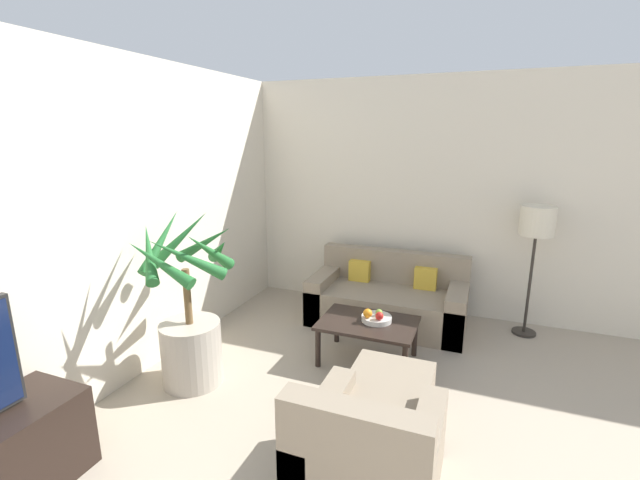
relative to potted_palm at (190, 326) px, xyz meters
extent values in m
cube|color=beige|center=(2.59, 2.34, 0.84)|extent=(7.81, 0.06, 2.70)
cube|color=beige|center=(-0.55, -0.95, 0.84)|extent=(0.06, 8.13, 2.70)
cylinder|color=#ADA393|center=(0.00, 0.00, -0.24)|extent=(0.50, 0.50, 0.54)
cylinder|color=brown|center=(0.00, 0.00, 0.26)|extent=(0.06, 0.06, 0.47)
cone|color=#23662D|center=(0.25, 0.00, 0.67)|extent=(0.10, 0.56, 0.43)
cone|color=#23662D|center=(0.19, 0.20, 0.63)|extent=(0.49, 0.49, 0.35)
cone|color=#23662D|center=(0.00, 0.27, 0.65)|extent=(0.58, 0.10, 0.39)
cone|color=#23662D|center=(-0.16, 0.16, 0.70)|extent=(0.44, 0.44, 0.48)
cone|color=#23662D|center=(-0.22, 0.00, 0.71)|extent=(0.10, 0.51, 0.50)
cone|color=#23662D|center=(-0.18, -0.18, 0.66)|extent=(0.47, 0.47, 0.42)
cone|color=#23662D|center=(0.00, -0.28, 0.63)|extent=(0.60, 0.10, 0.35)
cone|color=#23662D|center=(0.18, -0.18, 0.66)|extent=(0.48, 0.48, 0.41)
cube|color=gray|center=(1.28, 1.74, -0.32)|extent=(1.68, 0.81, 0.40)
cube|color=gray|center=(1.28, 2.07, 0.07)|extent=(1.68, 0.16, 0.37)
cube|color=gray|center=(0.54, 1.74, -0.26)|extent=(0.20, 0.81, 0.52)
cube|color=gray|center=(2.02, 1.74, -0.26)|extent=(0.20, 0.81, 0.52)
cube|color=gold|center=(0.90, 1.95, 0.00)|extent=(0.24, 0.12, 0.24)
cube|color=gold|center=(1.66, 1.95, 0.00)|extent=(0.24, 0.12, 0.24)
cylinder|color=#2D2823|center=(2.70, 2.03, -0.50)|extent=(0.24, 0.24, 0.03)
cylinder|color=#2D2823|center=(2.70, 2.03, 0.04)|extent=(0.03, 0.03, 1.05)
cylinder|color=beige|center=(2.70, 2.03, 0.71)|extent=(0.33, 0.33, 0.30)
cylinder|color=black|center=(0.90, 0.62, -0.33)|extent=(0.05, 0.05, 0.36)
cylinder|color=black|center=(1.69, 0.62, -0.33)|extent=(0.05, 0.05, 0.36)
cylinder|color=black|center=(0.90, 1.14, -0.33)|extent=(0.05, 0.05, 0.36)
cylinder|color=black|center=(1.69, 1.14, -0.33)|extent=(0.05, 0.05, 0.36)
cube|color=black|center=(1.29, 0.88, -0.13)|extent=(0.88, 0.61, 0.03)
cylinder|color=beige|center=(1.36, 0.92, -0.10)|extent=(0.28, 0.28, 0.05)
sphere|color=red|center=(1.40, 0.85, -0.03)|extent=(0.07, 0.07, 0.07)
sphere|color=olive|center=(1.38, 0.93, -0.04)|extent=(0.06, 0.06, 0.06)
sphere|color=orange|center=(1.29, 0.86, -0.03)|extent=(0.08, 0.08, 0.08)
cube|color=gray|center=(1.71, -0.59, -0.31)|extent=(0.77, 0.87, 0.41)
cube|color=gray|center=(1.71, -0.94, 0.10)|extent=(0.77, 0.16, 0.40)
cube|color=gray|center=(1.40, -0.59, -0.26)|extent=(0.16, 0.87, 0.51)
cube|color=gray|center=(2.01, -0.59, -0.26)|extent=(0.16, 0.87, 0.51)
cube|color=gray|center=(1.66, 0.20, -0.34)|extent=(0.60, 0.50, 0.35)
camera|label=1|loc=(2.20, -2.66, 1.55)|focal=24.00mm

